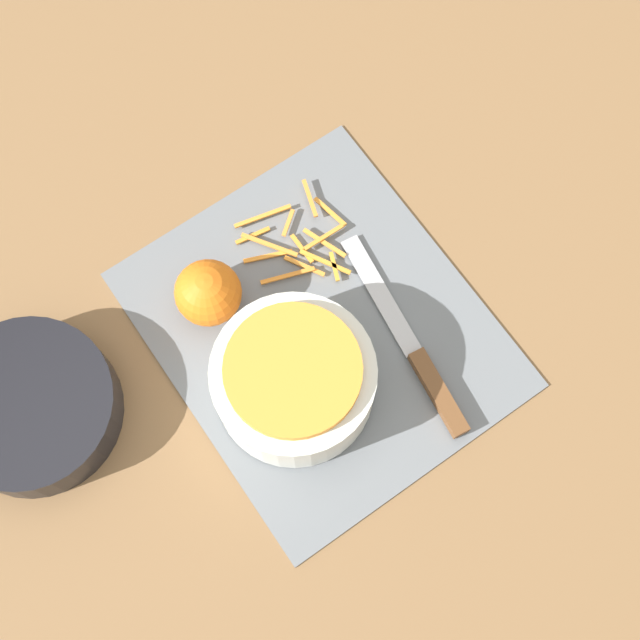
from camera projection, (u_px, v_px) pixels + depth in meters
ground_plane at (320, 329)px, 1.05m from camera, size 4.00×4.00×0.00m
cutting_board at (320, 329)px, 1.05m from camera, size 0.42×0.36×0.01m
bowl_speckled at (294, 379)px, 0.98m from camera, size 0.18×0.18×0.09m
bowl_dark at (31, 407)px, 1.00m from camera, size 0.20×0.20×0.06m
knife at (424, 369)px, 1.03m from camera, size 0.27×0.06×0.02m
orange_left at (208, 293)px, 1.02m from camera, size 0.08×0.08×0.08m
peel_pile at (298, 242)px, 1.08m from camera, size 0.13×0.13×0.01m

